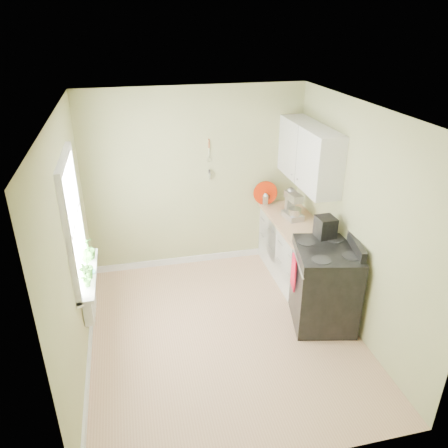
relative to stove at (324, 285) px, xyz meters
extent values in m
cube|color=tan|center=(-1.28, 0.01, -0.53)|extent=(3.20, 3.60, 0.02)
cube|color=white|center=(-1.28, 0.01, 2.19)|extent=(3.20, 3.60, 0.02)
cube|color=tan|center=(-1.28, 1.82, 0.83)|extent=(3.20, 0.02, 2.70)
cube|color=tan|center=(-2.89, 0.01, 0.83)|extent=(0.02, 3.60, 2.70)
cube|color=tan|center=(0.33, 0.01, 0.83)|extent=(0.02, 3.60, 2.70)
cube|color=white|center=(0.02, 1.01, -0.09)|extent=(0.60, 1.60, 0.87)
cube|color=#E1B589|center=(0.01, 1.01, 0.37)|extent=(0.64, 1.60, 0.04)
cube|color=white|center=(0.15, 1.11, 1.33)|extent=(0.35, 1.40, 0.80)
cube|color=white|center=(-2.87, 0.31, 1.03)|extent=(0.02, 1.00, 1.30)
cube|color=white|center=(-2.85, 0.31, 1.71)|extent=(0.06, 1.14, 0.07)
cube|color=white|center=(-2.85, 0.31, 0.34)|extent=(0.06, 1.14, 0.07)
cube|color=white|center=(-2.85, 0.31, 1.03)|extent=(0.04, 1.00, 0.04)
cube|color=white|center=(-2.79, 0.31, 0.36)|extent=(0.18, 1.14, 0.04)
cube|color=white|center=(-2.82, 0.26, 0.03)|extent=(0.12, 0.50, 0.35)
cylinder|color=#E1B589|center=(-1.08, 1.79, 1.36)|extent=(0.02, 0.02, 0.10)
cylinder|color=silver|center=(-1.08, 1.79, 1.24)|extent=(0.01, 0.01, 0.16)
cylinder|color=silver|center=(-1.08, 1.79, 0.90)|extent=(0.01, 0.14, 0.14)
cube|color=black|center=(0.00, 0.00, -0.02)|extent=(0.88, 0.98, 1.00)
cube|color=black|center=(0.00, 0.00, 0.49)|extent=(0.88, 0.98, 0.03)
cube|color=black|center=(0.32, 0.00, 0.56)|extent=(0.25, 0.84, 0.15)
cylinder|color=#B2B2B7|center=(-0.37, 0.00, 0.36)|extent=(0.17, 0.68, 0.02)
cube|color=red|center=(-0.37, 0.11, 0.16)|extent=(0.07, 0.24, 0.42)
cube|color=#B2B2B7|center=(0.00, 1.15, 0.43)|extent=(0.24, 0.34, 0.08)
cube|color=#B2B2B7|center=(0.00, 1.29, 0.58)|extent=(0.13, 0.10, 0.23)
cube|color=#B2B2B7|center=(0.00, 1.17, 0.71)|extent=(0.18, 0.33, 0.10)
sphere|color=#B2B2B7|center=(0.00, 1.29, 0.74)|extent=(0.13, 0.13, 0.13)
cylinder|color=silver|center=(0.00, 1.09, 0.49)|extent=(0.18, 0.18, 0.15)
cylinder|color=silver|center=(-0.23, 1.73, 0.46)|extent=(0.11, 0.11, 0.15)
cone|color=silver|center=(-0.23, 1.73, 0.56)|extent=(0.11, 0.11, 0.04)
cylinder|color=silver|center=(-0.31, 1.73, 0.49)|extent=(0.10, 0.04, 0.08)
cube|color=black|center=(0.09, 0.31, 0.58)|extent=(0.23, 0.25, 0.38)
cylinder|color=black|center=(0.06, 0.31, 0.46)|extent=(0.12, 0.12, 0.13)
cylinder|color=#A62005|center=(-0.23, 1.73, 0.57)|extent=(0.37, 0.09, 0.37)
cylinder|color=tan|center=(-0.21, 0.31, 0.43)|extent=(0.08, 0.08, 0.08)
cylinder|color=#A62005|center=(-0.21, 0.31, 0.47)|extent=(0.08, 0.08, 0.01)
imported|color=#3B7D27|center=(-2.78, 0.03, 0.52)|extent=(0.17, 0.17, 0.27)
imported|color=#3B7D27|center=(-2.78, 0.21, 0.53)|extent=(0.18, 0.20, 0.31)
imported|color=#3B7D27|center=(-2.78, 0.64, 0.52)|extent=(0.22, 0.22, 0.27)
camera|label=1|loc=(-2.23, -4.14, 3.01)|focal=35.00mm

